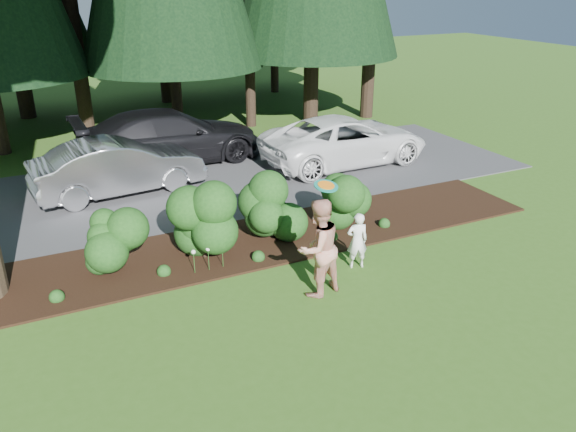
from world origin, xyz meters
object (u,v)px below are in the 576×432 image
object	(u,v)px
car_white_suv	(345,140)
car_dark_suv	(170,137)
child	(357,240)
frisbee	(326,186)
car_silver_wagon	(119,167)
adult	(318,248)

from	to	relation	value
car_white_suv	car_dark_suv	distance (m)	5.53
child	frisbee	world-z (taller)	frisbee
car_silver_wagon	child	xyz separation A→B (m)	(3.60, -6.40, -0.18)
frisbee	car_dark_suv	bearing A→B (deg)	96.32
car_white_suv	car_dark_suv	xyz separation A→B (m)	(-4.96, 2.44, 0.10)
car_white_suv	frisbee	distance (m)	7.26
car_silver_wagon	car_dark_suv	bearing A→B (deg)	-50.01
child	adult	size ratio (longest dim) A/B	0.63
car_white_suv	child	xyz separation A→B (m)	(-3.33, -6.06, -0.18)
car_white_suv	adult	distance (m)	8.03
car_dark_suv	adult	world-z (taller)	adult
car_white_suv	child	world-z (taller)	car_white_suv
car_silver_wagon	car_white_suv	xyz separation A→B (m)	(6.93, -0.35, -0.00)
car_white_suv	car_silver_wagon	bearing A→B (deg)	85.07
child	adult	distance (m)	1.38
adult	frisbee	bearing A→B (deg)	-141.24
adult	car_silver_wagon	bearing A→B (deg)	-85.16
car_dark_suv	child	xyz separation A→B (m)	(1.63, -8.49, -0.27)
car_dark_suv	frisbee	world-z (taller)	frisbee
car_silver_wagon	adult	distance (m)	7.37
car_silver_wagon	car_white_suv	distance (m)	6.94
car_silver_wagon	child	world-z (taller)	car_silver_wagon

